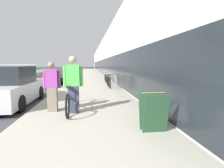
{
  "coord_description": "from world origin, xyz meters",
  "views": [
    {
      "loc": [
        5.69,
        -3.31,
        1.65
      ],
      "look_at": [
        8.04,
        14.54,
        -0.4
      ],
      "focal_mm": 28.0,
      "sensor_mm": 36.0,
      "label": 1
    }
  ],
  "objects": [
    {
      "name": "vintage_roadster_curbside",
      "position": [
        2.73,
        9.84,
        0.46
      ],
      "size": [
        1.77,
        3.93,
        1.06
      ],
      "color": "maroon",
      "rests_on": "ground"
    },
    {
      "name": "storefront_facade",
      "position": [
        12.74,
        29.0,
        2.67
      ],
      "size": [
        10.01,
        70.0,
        5.34
      ],
      "color": "silver",
      "rests_on": "ground"
    },
    {
      "name": "sidewalk_slab",
      "position": [
        5.71,
        21.0,
        0.06
      ],
      "size": [
        4.0,
        70.0,
        0.12
      ],
      "color": "#A39E8E",
      "rests_on": "ground"
    },
    {
      "name": "bike_rack_hoop",
      "position": [
        7.24,
        6.83,
        0.64
      ],
      "size": [
        0.05,
        0.6,
        0.84
      ],
      "color": "gray",
      "rests_on": "sidewalk_slab"
    },
    {
      "name": "person_rider",
      "position": [
        5.2,
        2.2,
        1.02
      ],
      "size": [
        0.61,
        0.24,
        1.79
      ],
      "color": "#33384C",
      "rests_on": "sidewalk_slab"
    },
    {
      "name": "lawn_strip",
      "position": [
        -6.55,
        25.0,
        0.01
      ],
      "size": [
        4.89,
        70.0,
        0.03
      ],
      "color": "#518E42",
      "rests_on": "ground"
    },
    {
      "name": "cruiser_bike_farthest",
      "position": [
        7.16,
        12.28,
        0.49
      ],
      "size": [
        0.52,
        1.7,
        0.87
      ],
      "color": "black",
      "rests_on": "sidewalk_slab"
    },
    {
      "name": "cruiser_bike_nearest",
      "position": [
        6.97,
        8.07,
        0.51
      ],
      "size": [
        0.52,
        1.73,
        0.92
      ],
      "color": "black",
      "rests_on": "sidewalk_slab"
    },
    {
      "name": "parked_sedan_curbside",
      "position": [
        2.53,
        4.14,
        0.7
      ],
      "size": [
        1.83,
        4.07,
        1.63
      ],
      "color": "silver",
      "rests_on": "ground"
    },
    {
      "name": "tandem_bicycle",
      "position": [
        5.08,
        2.52,
        0.5
      ],
      "size": [
        0.52,
        2.54,
        0.88
      ],
      "color": "black",
      "rests_on": "sidewalk_slab"
    },
    {
      "name": "cruiser_bike_middle",
      "position": [
        7.05,
        10.33,
        0.48
      ],
      "size": [
        0.52,
        1.64,
        0.83
      ],
      "color": "black",
      "rests_on": "sidewalk_slab"
    },
    {
      "name": "person_bystander",
      "position": [
        4.51,
        2.45,
        0.94
      ],
      "size": [
        0.55,
        0.21,
        1.62
      ],
      "color": "#756B5B",
      "rests_on": "sidewalk_slab"
    },
    {
      "name": "sandwich_board_sign",
      "position": [
        7.14,
        0.43,
        0.57
      ],
      "size": [
        0.56,
        0.56,
        0.9
      ],
      "color": "#23472D",
      "rests_on": "sidewalk_slab"
    }
  ]
}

